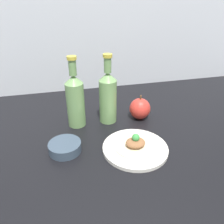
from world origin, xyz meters
TOP-DOWN VIEW (x-y plane):
  - ground_plane at (0.00, 0.00)cm, footprint 180.00×110.00cm
  - wall_backsplash at (0.00, 53.50)cm, footprint 180.00×3.00cm
  - plate at (-0.69, -6.49)cm, footprint 22.29×22.29cm
  - plated_food at (-0.69, -6.49)cm, footprint 13.94×13.94cm
  - cider_bottle_left at (-18.14, 15.07)cm, footprint 7.05×7.05cm
  - cider_bottle_right at (-5.20, 15.07)cm, footprint 7.05×7.05cm
  - apple at (8.35, 13.93)cm, footprint 8.89×8.89cm
  - dipping_bowl at (-23.95, -1.36)cm, footprint 10.99×10.99cm

SIDE VIEW (x-z plane):
  - ground_plane at x=0.00cm, z-range -4.00..0.00cm
  - plate at x=-0.69cm, z-range 0.05..1.54cm
  - dipping_bowl at x=-23.95cm, z-range 0.00..3.26cm
  - plated_food at x=-0.69cm, z-range -0.01..5.13cm
  - apple at x=8.35cm, z-range -0.84..9.74cm
  - cider_bottle_left at x=-18.14cm, z-range -2.70..25.23cm
  - cider_bottle_right at x=-5.20cm, z-range -2.70..25.23cm
  - wall_backsplash at x=0.00cm, z-range 0.00..80.00cm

